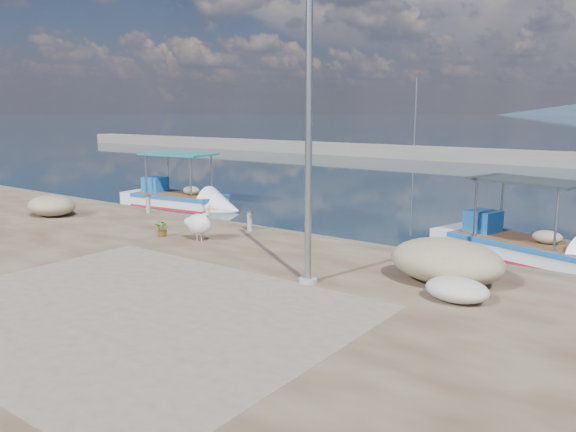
# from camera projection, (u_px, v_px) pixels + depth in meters

# --- Properties ---
(ground) EXTENTS (1400.00, 1400.00, 0.00)m
(ground) POSITION_uv_depth(u_px,v_px,m) (201.00, 287.00, 14.51)
(ground) COLOR #162635
(ground) RESTS_ON ground
(quay_patch) EXTENTS (9.00, 7.00, 0.01)m
(quay_patch) POSITION_uv_depth(u_px,v_px,m) (130.00, 309.00, 11.47)
(quay_patch) COLOR gray
(quay_patch) RESTS_ON quay
(breakwater) EXTENTS (120.00, 2.20, 7.50)m
(breakwater) POSITION_uv_depth(u_px,v_px,m) (550.00, 159.00, 45.99)
(breakwater) COLOR gray
(breakwater) RESTS_ON ground
(boat_left) EXTENTS (6.32, 2.68, 2.95)m
(boat_left) POSITION_uv_depth(u_px,v_px,m) (179.00, 201.00, 26.76)
(boat_left) COLOR white
(boat_left) RESTS_ON ground
(boat_right) EXTENTS (6.24, 3.51, 2.86)m
(boat_right) POSITION_uv_depth(u_px,v_px,m) (522.00, 250.00, 17.41)
(boat_right) COLOR white
(boat_right) RESTS_ON ground
(pelican) EXTENTS (1.25, 0.79, 1.18)m
(pelican) POSITION_uv_depth(u_px,v_px,m) (199.00, 223.00, 17.36)
(pelican) COLOR tan
(pelican) RESTS_ON quay
(lamp_post) EXTENTS (0.44, 0.96, 7.00)m
(lamp_post) POSITION_uv_depth(u_px,v_px,m) (309.00, 142.00, 12.67)
(lamp_post) COLOR gray
(lamp_post) RESTS_ON quay
(bollard_near) EXTENTS (0.23, 0.23, 0.70)m
(bollard_near) POSITION_uv_depth(u_px,v_px,m) (250.00, 220.00, 18.88)
(bollard_near) COLOR gray
(bollard_near) RESTS_ON quay
(bollard_far) EXTENTS (0.24, 0.24, 0.73)m
(bollard_far) POSITION_uv_depth(u_px,v_px,m) (148.00, 203.00, 22.16)
(bollard_far) COLOR gray
(bollard_far) RESTS_ON quay
(potted_plant) EXTENTS (0.52, 0.47, 0.53)m
(potted_plant) POSITION_uv_depth(u_px,v_px,m) (163.00, 228.00, 18.03)
(potted_plant) COLOR #33722D
(potted_plant) RESTS_ON quay
(net_pile_c) EXTENTS (2.68, 1.92, 1.05)m
(net_pile_c) POSITION_uv_depth(u_px,v_px,m) (446.00, 261.00, 13.12)
(net_pile_c) COLOR tan
(net_pile_c) RESTS_ON quay
(net_pile_b) EXTENTS (2.05, 1.59, 0.80)m
(net_pile_b) POSITION_uv_depth(u_px,v_px,m) (52.00, 206.00, 21.59)
(net_pile_b) COLOR tan
(net_pile_b) RESTS_ON quay
(net_pile_d) EXTENTS (1.36, 1.02, 0.51)m
(net_pile_d) POSITION_uv_depth(u_px,v_px,m) (457.00, 290.00, 11.90)
(net_pile_d) COLOR beige
(net_pile_d) RESTS_ON quay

